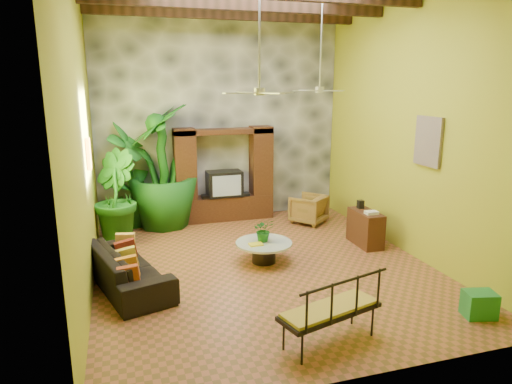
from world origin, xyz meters
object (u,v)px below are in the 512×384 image
object	(u,v)px
tall_plant_a	(132,175)
side_console	(365,228)
sofa	(127,267)
wicker_armchair	(309,209)
tall_plant_c	(162,167)
ceiling_fan_front	(259,79)
iron_bench	(333,308)
green_bin	(479,304)
tall_plant_b	(114,197)
entertainment_center	(224,182)
ceiling_fan_back	(320,80)
coffee_table	(264,249)

from	to	relation	value
tall_plant_a	side_console	bearing A→B (deg)	-30.19
sofa	wicker_armchair	distance (m)	4.96
tall_plant_c	ceiling_fan_front	bearing A→B (deg)	-69.25
tall_plant_a	iron_bench	size ratio (longest dim) A/B	1.68
side_console	green_bin	world-z (taller)	side_console
green_bin	wicker_armchair	bearing A→B (deg)	96.41
tall_plant_b	wicker_armchair	bearing A→B (deg)	0.20
entertainment_center	ceiling_fan_back	xyz separation A→B (m)	(1.60, -1.94, 2.44)
sofa	tall_plant_c	distance (m)	3.52
green_bin	iron_bench	bearing A→B (deg)	-178.33
ceiling_fan_back	wicker_armchair	world-z (taller)	ceiling_fan_back
wicker_armchair	sofa	bearing A→B (deg)	-10.33
entertainment_center	tall_plant_c	distance (m)	1.58
wicker_armchair	tall_plant_c	size ratio (longest dim) A/B	0.27
entertainment_center	ceiling_fan_front	xyz separation A→B (m)	(-0.20, -3.54, 2.44)
tall_plant_b	green_bin	distance (m)	7.13
ceiling_fan_front	tall_plant_b	xyz separation A→B (m)	(-2.41, 2.63, -2.41)
green_bin	tall_plant_c	bearing A→B (deg)	124.40
entertainment_center	tall_plant_c	xyz separation A→B (m)	(-1.50, -0.10, 0.47)
ceiling_fan_front	tall_plant_b	distance (m)	4.31
ceiling_fan_front	iron_bench	xyz separation A→B (m)	(0.24, -2.40, -2.86)
entertainment_center	wicker_armchair	size ratio (longest dim) A/B	3.14
coffee_table	iron_bench	xyz separation A→B (m)	(-0.03, -2.98, 0.29)
tall_plant_b	tall_plant_c	world-z (taller)	tall_plant_c
wicker_armchair	side_console	size ratio (longest dim) A/B	0.84
entertainment_center	tall_plant_c	size ratio (longest dim) A/B	0.83
green_bin	ceiling_fan_front	bearing A→B (deg)	138.64
tall_plant_b	tall_plant_c	size ratio (longest dim) A/B	0.69
tall_plant_a	sofa	bearing A→B (deg)	-94.40
ceiling_fan_back	green_bin	size ratio (longest dim) A/B	4.26
tall_plant_b	side_console	bearing A→B (deg)	-19.30
sofa	coffee_table	xyz separation A→B (m)	(2.51, 0.34, -0.08)
tall_plant_a	tall_plant_c	distance (m)	0.72
sofa	entertainment_center	bearing A→B (deg)	-52.63
tall_plant_b	iron_bench	size ratio (longest dim) A/B	1.33
tall_plant_c	side_console	size ratio (longest dim) A/B	3.17
wicker_armchair	coffee_table	distance (m)	2.75
entertainment_center	tall_plant_b	xyz separation A→B (m)	(-2.61, -0.90, 0.02)
wicker_armchair	tall_plant_c	bearing A→B (deg)	-52.63
ceiling_fan_back	tall_plant_b	size ratio (longest dim) A/B	0.94
entertainment_center	tall_plant_a	distance (m)	2.20
iron_bench	green_bin	world-z (taller)	iron_bench
coffee_table	ceiling_fan_back	bearing A→B (deg)	33.91
entertainment_center	tall_plant_c	world-z (taller)	tall_plant_c
entertainment_center	ceiling_fan_back	size ratio (longest dim) A/B	1.29
ceiling_fan_back	ceiling_fan_front	bearing A→B (deg)	-138.37
entertainment_center	tall_plant_a	xyz separation A→B (m)	(-2.18, 0.01, 0.28)
ceiling_fan_front	wicker_armchair	size ratio (longest dim) A/B	2.43
tall_plant_a	wicker_armchair	bearing A→B (deg)	-12.50
tall_plant_c	iron_bench	bearing A→B (deg)	-75.19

